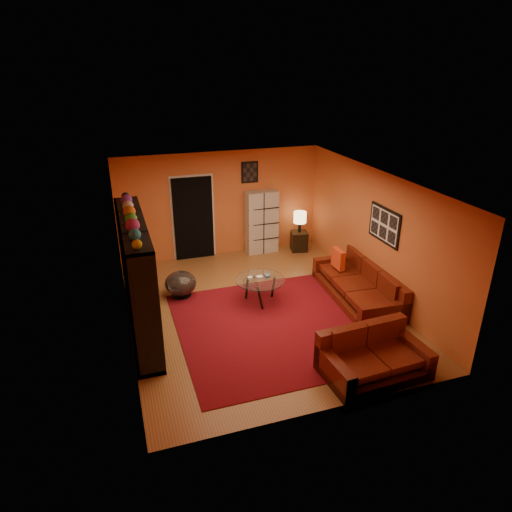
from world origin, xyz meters
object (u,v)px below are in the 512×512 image
object	(u,v)px
entertainment_unit	(137,277)
coffee_table	(260,282)
sofa	(361,285)
loveseat	(371,356)
storage_cabinet	(262,222)
bowl_chair	(181,284)
side_table	(299,241)
tv	(141,280)
table_lamp	(300,218)

from	to	relation	value
entertainment_unit	coffee_table	world-z (taller)	entertainment_unit
sofa	coffee_table	size ratio (longest dim) A/B	2.47
loveseat	coffee_table	world-z (taller)	loveseat
entertainment_unit	coffee_table	size ratio (longest dim) A/B	2.98
storage_cabinet	bowl_chair	world-z (taller)	storage_cabinet
side_table	storage_cabinet	bearing A→B (deg)	166.64
tv	loveseat	distance (m)	4.12
bowl_chair	table_lamp	bearing A→B (deg)	24.82
entertainment_unit	tv	xyz separation A→B (m)	(0.05, -0.02, -0.04)
entertainment_unit	tv	size ratio (longest dim) A/B	3.02
sofa	storage_cabinet	world-z (taller)	storage_cabinet
table_lamp	tv	bearing A→B (deg)	-148.11
entertainment_unit	storage_cabinet	world-z (taller)	entertainment_unit
bowl_chair	loveseat	bearing A→B (deg)	-54.76
loveseat	bowl_chair	distance (m)	4.22
loveseat	storage_cabinet	distance (m)	5.24
side_table	table_lamp	distance (m)	0.63
sofa	storage_cabinet	distance (m)	3.26
tv	coffee_table	size ratio (longest dim) A/B	0.99
loveseat	side_table	bearing A→B (deg)	-13.56
entertainment_unit	side_table	size ratio (longest dim) A/B	6.00
loveseat	side_table	world-z (taller)	loveseat
loveseat	bowl_chair	bearing A→B (deg)	31.96
side_table	table_lamp	bearing A→B (deg)	0.00
tv	coffee_table	bearing A→B (deg)	-82.76
sofa	bowl_chair	bearing A→B (deg)	164.29
entertainment_unit	bowl_chair	bearing A→B (deg)	49.19
tv	table_lamp	world-z (taller)	tv
entertainment_unit	side_table	distance (m)	5.01
tv	side_table	world-z (taller)	tv
coffee_table	storage_cabinet	size ratio (longest dim) A/B	0.63
tv	coffee_table	xyz separation A→B (m)	(2.33, 0.30, -0.54)
sofa	tv	bearing A→B (deg)	-178.77
loveseat	side_table	size ratio (longest dim) A/B	3.34
bowl_chair	tv	bearing A→B (deg)	-128.51
sofa	coffee_table	world-z (taller)	sofa
coffee_table	entertainment_unit	bearing A→B (deg)	-173.49
entertainment_unit	storage_cabinet	bearing A→B (deg)	40.52
table_lamp	loveseat	bearing A→B (deg)	-100.28
loveseat	coffee_table	xyz separation A→B (m)	(-0.94, 2.69, 0.18)
tv	loveseat	world-z (taller)	tv
side_table	tv	bearing A→B (deg)	-148.11
tv	side_table	distance (m)	4.98
table_lamp	bowl_chair	bearing A→B (deg)	-155.18
storage_cabinet	table_lamp	xyz separation A→B (m)	(0.95, -0.23, 0.08)
tv	bowl_chair	size ratio (longest dim) A/B	1.51
entertainment_unit	sofa	world-z (taller)	entertainment_unit
sofa	coffee_table	distance (m)	2.10
tv	storage_cabinet	xyz separation A→B (m)	(3.23, 2.82, -0.21)
sofa	bowl_chair	xyz separation A→B (m)	(-3.53, 1.24, 0.01)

